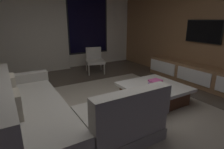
{
  "coord_description": "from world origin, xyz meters",
  "views": [
    {
      "loc": [
        -1.41,
        -2.58,
        1.64
      ],
      "look_at": [
        0.27,
        0.22,
        0.65
      ],
      "focal_mm": 29.33,
      "sensor_mm": 36.0,
      "label": 1
    }
  ],
  "objects_px": {
    "sectional_couch": "(55,114)",
    "book_stack_on_coffee_table": "(156,82)",
    "accent_chair_near_window": "(94,59)",
    "media_console": "(200,76)",
    "mounted_tv": "(203,31)",
    "coffee_table": "(153,93)"
  },
  "relations": [
    {
      "from": "media_console",
      "to": "book_stack_on_coffee_table",
      "type": "bearing_deg",
      "value": -177.2
    },
    {
      "from": "coffee_table",
      "to": "book_stack_on_coffee_table",
      "type": "xyz_separation_m",
      "value": [
        0.06,
        0.02,
        0.22
      ]
    },
    {
      "from": "sectional_couch",
      "to": "coffee_table",
      "type": "relative_size",
      "value": 2.16
    },
    {
      "from": "media_console",
      "to": "mounted_tv",
      "type": "relative_size",
      "value": 3.21
    },
    {
      "from": "sectional_couch",
      "to": "mounted_tv",
      "type": "xyz_separation_m",
      "value": [
        3.84,
        0.3,
        1.06
      ]
    },
    {
      "from": "sectional_couch",
      "to": "accent_chair_near_window",
      "type": "xyz_separation_m",
      "value": [
        1.93,
        2.64,
        0.14
      ]
    },
    {
      "from": "coffee_table",
      "to": "mounted_tv",
      "type": "bearing_deg",
      "value": 9.0
    },
    {
      "from": "coffee_table",
      "to": "accent_chair_near_window",
      "type": "height_order",
      "value": "accent_chair_near_window"
    },
    {
      "from": "book_stack_on_coffee_table",
      "to": "accent_chair_near_window",
      "type": "height_order",
      "value": "accent_chair_near_window"
    },
    {
      "from": "sectional_couch",
      "to": "media_console",
      "type": "height_order",
      "value": "sectional_couch"
    },
    {
      "from": "accent_chair_near_window",
      "to": "media_console",
      "type": "relative_size",
      "value": 0.25
    },
    {
      "from": "coffee_table",
      "to": "media_console",
      "type": "height_order",
      "value": "media_console"
    },
    {
      "from": "mounted_tv",
      "to": "media_console",
      "type": "bearing_deg",
      "value": -132.46
    },
    {
      "from": "sectional_couch",
      "to": "media_console",
      "type": "distance_m",
      "value": 3.66
    },
    {
      "from": "sectional_couch",
      "to": "book_stack_on_coffee_table",
      "type": "xyz_separation_m",
      "value": [
        2.05,
        0.03,
        0.12
      ]
    },
    {
      "from": "mounted_tv",
      "to": "coffee_table",
      "type": "bearing_deg",
      "value": -171.0
    },
    {
      "from": "accent_chair_near_window",
      "to": "coffee_table",
      "type": "bearing_deg",
      "value": -88.79
    },
    {
      "from": "coffee_table",
      "to": "mounted_tv",
      "type": "xyz_separation_m",
      "value": [
        1.85,
        0.29,
        1.16
      ]
    },
    {
      "from": "coffee_table",
      "to": "mounted_tv",
      "type": "height_order",
      "value": "mounted_tv"
    },
    {
      "from": "accent_chair_near_window",
      "to": "book_stack_on_coffee_table",
      "type": "bearing_deg",
      "value": -87.5
    },
    {
      "from": "book_stack_on_coffee_table",
      "to": "media_console",
      "type": "height_order",
      "value": "media_console"
    },
    {
      "from": "accent_chair_near_window",
      "to": "media_console",
      "type": "bearing_deg",
      "value": -55.79
    }
  ]
}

